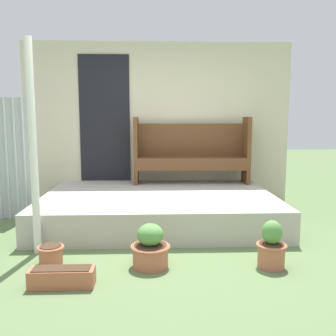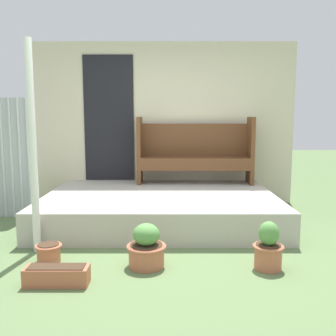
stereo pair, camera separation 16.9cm
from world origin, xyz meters
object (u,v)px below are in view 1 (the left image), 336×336
at_px(support_post, 33,148).
at_px(flower_pot_right, 271,247).
at_px(bench, 191,150).
at_px(flower_pot_left, 51,254).
at_px(flower_pot_middle, 150,248).
at_px(planter_box_rect, 62,277).

height_order(support_post, flower_pot_right, support_post).
bearing_deg(flower_pot_right, support_post, 168.33).
height_order(bench, flower_pot_left, bench).
height_order(support_post, flower_pot_middle, support_post).
relative_size(support_post, flower_pot_middle, 5.24).
bearing_deg(support_post, planter_box_rect, -61.25).
distance_m(flower_pot_left, flower_pot_middle, 0.98).
distance_m(flower_pot_middle, flower_pot_right, 1.15).
xyz_separation_m(flower_pot_middle, flower_pot_right, (1.15, -0.06, 0.02)).
height_order(support_post, planter_box_rect, support_post).
distance_m(support_post, planter_box_rect, 1.39).
bearing_deg(planter_box_rect, flower_pot_right, 10.12).
height_order(flower_pot_middle, flower_pot_right, flower_pot_right).
bearing_deg(flower_pot_left, planter_box_rect, -65.58).
height_order(flower_pot_left, planter_box_rect, flower_pot_left).
xyz_separation_m(flower_pot_right, planter_box_rect, (-1.89, -0.34, -0.12)).
distance_m(flower_pot_left, planter_box_rect, 0.55).
distance_m(flower_pot_left, flower_pot_right, 2.13).
bearing_deg(support_post, flower_pot_right, -11.67).
distance_m(flower_pot_middle, planter_box_rect, 0.85).
bearing_deg(bench, flower_pot_middle, -103.63).
relative_size(flower_pot_left, flower_pot_middle, 0.62).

